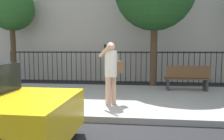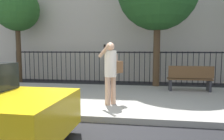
{
  "view_description": "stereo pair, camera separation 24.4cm",
  "coord_description": "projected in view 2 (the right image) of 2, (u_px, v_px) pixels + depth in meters",
  "views": [
    {
      "loc": [
        0.62,
        -4.74,
        1.73
      ],
      "look_at": [
        -0.07,
        1.43,
        1.1
      ],
      "focal_mm": 34.04,
      "sensor_mm": 36.0,
      "label": 1
    },
    {
      "loc": [
        0.86,
        -4.71,
        1.73
      ],
      "look_at": [
        -0.07,
        1.43,
        1.1
      ],
      "focal_mm": 34.04,
      "sensor_mm": 36.0,
      "label": 2
    }
  ],
  "objects": [
    {
      "name": "iron_fence",
      "position": [
        127.0,
        63.0,
        10.64
      ],
      "size": [
        12.03,
        0.04,
        1.6
      ],
      "color": "black",
      "rests_on": "ground"
    },
    {
      "name": "street_tree_mid",
      "position": [
        17.0,
        10.0,
        10.68
      ],
      "size": [
        2.22,
        2.22,
        4.84
      ],
      "color": "#4C3823",
      "rests_on": "ground"
    },
    {
      "name": "sidewalk",
      "position": [
        117.0,
        98.0,
        7.09
      ],
      "size": [
        28.0,
        4.4,
        0.15
      ],
      "primitive_type": "cube",
      "color": "#9E9B93",
      "rests_on": "ground"
    },
    {
      "name": "street_bench",
      "position": [
        190.0,
        78.0,
        7.87
      ],
      "size": [
        1.6,
        0.45,
        0.95
      ],
      "color": "brown",
      "rests_on": "sidewalk"
    },
    {
      "name": "ground_plane",
      "position": [
        106.0,
        123.0,
        4.94
      ],
      "size": [
        60.0,
        60.0,
        0.0
      ],
      "primitive_type": "plane",
      "color": "black"
    },
    {
      "name": "pedestrian_on_phone",
      "position": [
        111.0,
        69.0,
        5.96
      ],
      "size": [
        0.69,
        0.7,
        1.75
      ],
      "color": "tan",
      "rests_on": "sidewalk"
    }
  ]
}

